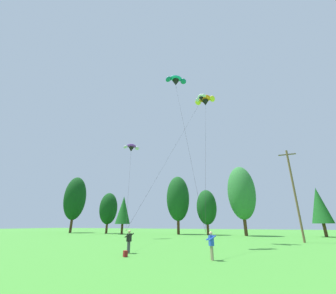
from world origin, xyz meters
TOP-DOWN VIEW (x-y plane):
  - treeline_tree_a at (-42.92, 54.91)m, footprint 5.90×5.90m
  - treeline_tree_b at (-30.66, 54.39)m, footprint 4.48×4.48m
  - treeline_tree_c at (-24.60, 52.09)m, footprint 3.47×3.47m
  - treeline_tree_d at (-12.28, 56.35)m, footprint 5.37×5.37m
  - treeline_tree_e at (-5.37, 55.75)m, footprint 4.36×4.36m
  - treeline_tree_f at (2.38, 54.59)m, footprint 5.54×5.54m
  - treeline_tree_g at (15.89, 56.00)m, footprint 3.53×3.53m
  - utility_pole at (9.87, 39.89)m, footprint 2.20×0.26m
  - kite_flyer_near at (-4.78, 23.03)m, footprint 0.56×0.59m
  - kite_flyer_mid at (1.96, 21.99)m, footprint 0.74×0.75m
  - parafoil_kite_high_white at (-0.74, 34.52)m, footprint 5.40×12.32m
  - parafoil_kite_mid_orange at (-0.29, 35.39)m, footprint 3.65×14.23m
  - parafoil_kite_far_purple at (-15.50, 39.49)m, footprint 11.80×17.83m
  - parafoil_kite_low_teal at (-2.77, 29.08)m, footprint 5.82×8.41m
  - backpack at (-3.94, 21.30)m, footprint 0.40×0.39m

SIDE VIEW (x-z plane):
  - backpack at x=-3.94m, z-range 0.00..0.40m
  - kite_flyer_near at x=-4.78m, z-range 0.15..1.84m
  - kite_flyer_mid at x=1.96m, z-range 0.15..1.84m
  - treeline_tree_c at x=-24.60m, z-range 1.07..9.59m
  - treeline_tree_g at x=15.89m, z-range 1.11..9.90m
  - treeline_tree_e at x=-5.37m, z-range 1.00..10.48m
  - treeline_tree_b at x=-30.66m, z-range 1.04..10.98m
  - utility_pole at x=9.87m, z-range 0.27..12.25m
  - treeline_tree_d at x=-12.28m, z-range 1.39..14.62m
  - treeline_tree_f at x=2.38m, z-range 1.46..15.29m
  - treeline_tree_a at x=-42.92m, z-range 1.60..16.78m
  - parafoil_kite_far_purple at x=-15.50m, z-range 8.30..23.10m
  - parafoil_kite_low_teal at x=-2.77m, z-range 10.41..29.28m
  - parafoil_kite_mid_orange at x=-0.29m, z-range 10.34..29.51m
  - parafoil_kite_high_white at x=-0.74m, z-range 10.52..29.46m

